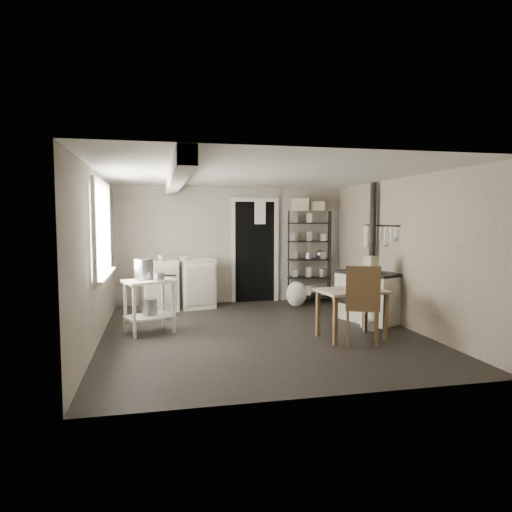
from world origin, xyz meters
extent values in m
plane|color=black|center=(0.00, 0.00, 0.00)|extent=(5.00, 5.00, 0.00)
plane|color=white|center=(0.00, 0.00, 2.30)|extent=(5.00, 5.00, 0.00)
cube|color=#A99F90|center=(0.00, 2.50, 1.15)|extent=(4.50, 0.02, 2.30)
cube|color=#A99F90|center=(0.00, -2.50, 1.15)|extent=(4.50, 0.02, 2.30)
cube|color=#A99F90|center=(-2.25, 0.00, 1.15)|extent=(0.02, 5.00, 2.30)
cube|color=#A99F90|center=(2.25, 0.00, 1.15)|extent=(0.02, 5.00, 2.30)
cylinder|color=#ABABAD|center=(-1.66, 0.35, 0.94)|extent=(0.33, 0.33, 0.29)
cylinder|color=#ABABAD|center=(-1.44, 0.19, 0.85)|extent=(0.17, 0.17, 0.09)
cylinder|color=#ABABAD|center=(-1.58, 0.33, 0.39)|extent=(0.25, 0.25, 0.23)
imported|color=silver|center=(-1.01, 1.95, 0.95)|extent=(0.32, 0.32, 0.07)
imported|color=silver|center=(-1.40, 1.91, 0.97)|extent=(0.12, 0.12, 0.09)
imported|color=silver|center=(1.18, 2.35, 1.38)|extent=(0.12, 0.13, 0.21)
cube|color=beige|center=(1.36, 2.33, 2.01)|extent=(0.44, 0.42, 0.24)
cube|color=beige|center=(1.70, 2.27, 1.99)|extent=(0.35, 0.34, 0.18)
cube|color=beige|center=(1.75, 0.05, 1.01)|extent=(0.15, 0.22, 0.31)
imported|color=silver|center=(1.40, -0.70, 0.81)|extent=(0.12, 0.12, 0.09)
ellipsoid|color=white|center=(1.10, 1.77, 0.24)|extent=(0.47, 0.43, 0.48)
cylinder|color=silver|center=(1.64, -0.26, 0.07)|extent=(0.17, 0.17, 0.16)
camera|label=1|loc=(-1.47, -6.41, 1.67)|focal=32.00mm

